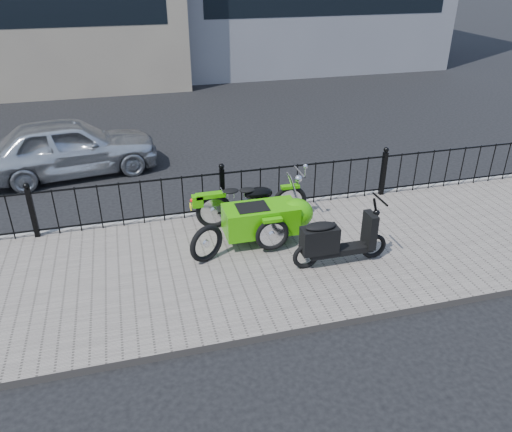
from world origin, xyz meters
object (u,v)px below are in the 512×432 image
object	(u,v)px
scooter	(335,241)
spare_tire	(206,244)
sedan_car	(70,147)
motorcycle_sidecar	(268,214)

from	to	relation	value
scooter	spare_tire	world-z (taller)	scooter
spare_tire	sedan_car	distance (m)	5.46
spare_tire	sedan_car	bearing A→B (deg)	116.28
scooter	sedan_car	world-z (taller)	sedan_car
motorcycle_sidecar	spare_tire	distance (m)	1.33
motorcycle_sidecar	scooter	distance (m)	1.41
motorcycle_sidecar	spare_tire	world-z (taller)	motorcycle_sidecar
scooter	spare_tire	xyz separation A→B (m)	(-2.03, 0.64, -0.11)
motorcycle_sidecar	scooter	size ratio (longest dim) A/B	1.36
motorcycle_sidecar	sedan_car	distance (m)	5.69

